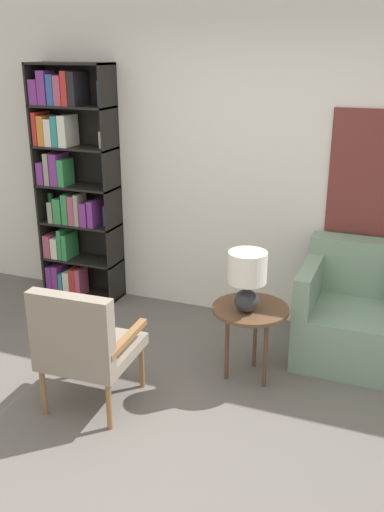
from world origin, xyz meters
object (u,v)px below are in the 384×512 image
at_px(bookshelf, 70,183).
at_px(table_lamp, 247,275).
at_px(side_table, 250,315).
at_px(armchair, 83,342).

distance_m(bookshelf, table_lamp, 2.20).
xyz_separation_m(side_table, table_lamp, (-0.01, -0.07, 0.33)).
distance_m(bookshelf, side_table, 2.25).
bearing_deg(bookshelf, side_table, -23.41).
relative_size(bookshelf, armchair, 2.44).
xyz_separation_m(bookshelf, table_lamp, (1.97, -0.93, -0.27)).
bearing_deg(table_lamp, armchair, -141.21).
bearing_deg(armchair, side_table, 41.16).
height_order(side_table, table_lamp, table_lamp).
bearing_deg(armchair, bookshelf, 123.83).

